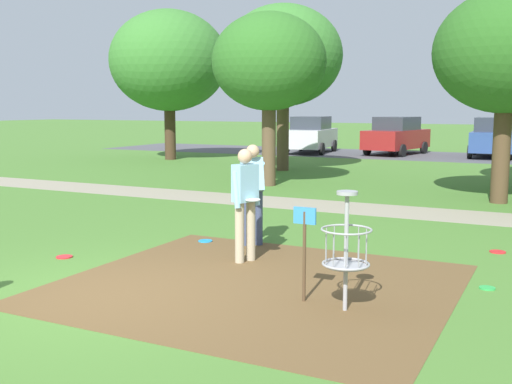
{
  "coord_description": "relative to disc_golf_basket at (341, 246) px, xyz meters",
  "views": [
    {
      "loc": [
        5.03,
        -5.71,
        2.33
      ],
      "look_at": [
        0.76,
        2.83,
        1.0
      ],
      "focal_mm": 43.11,
      "sensor_mm": 36.0,
      "label": 1
    }
  ],
  "objects": [
    {
      "name": "tree_mid_left",
      "position": [
        0.88,
        9.34,
        2.84
      ],
      "size": [
        3.43,
        3.43,
        5.08
      ],
      "color": "#4C3823",
      "rests_on": "ground"
    },
    {
      "name": "tree_near_left",
      "position": [
        -5.58,
        9.84,
        2.84
      ],
      "size": [
        3.34,
        3.34,
        5.05
      ],
      "color": "brown",
      "rests_on": "ground"
    },
    {
      "name": "parked_car_leftmost",
      "position": [
        -9.26,
        22.64,
        0.17
      ],
      "size": [
        2.31,
        4.37,
        1.84
      ],
      "color": "silver",
      "rests_on": "ground"
    },
    {
      "name": "frisbee_far_left",
      "position": [
        1.36,
        3.81,
        -0.74
      ],
      "size": [
        0.25,
        0.25,
        0.02
      ],
      "primitive_type": "cylinder",
      "color": "red",
      "rests_on": "ground"
    },
    {
      "name": "tree_mid_center",
      "position": [
        -13.39,
        16.12,
        3.54
      ],
      "size": [
        5.14,
        5.14,
        6.5
      ],
      "color": "#422D1E",
      "rests_on": "ground"
    },
    {
      "name": "parking_lot_strip",
      "position": [
        -2.84,
        23.2,
        -0.75
      ],
      "size": [
        36.0,
        6.0,
        0.01
      ],
      "primitive_type": "cube",
      "color": "#4C4C51",
      "rests_on": "ground"
    },
    {
      "name": "frisbee_by_tee",
      "position": [
        1.43,
        1.62,
        -0.74
      ],
      "size": [
        0.2,
        0.2,
        0.02
      ],
      "primitive_type": "cylinder",
      "color": "green",
      "rests_on": "ground"
    },
    {
      "name": "ground_plane",
      "position": [
        -2.84,
        -0.86,
        -0.75
      ],
      "size": [
        160.0,
        160.0,
        0.0
      ],
      "primitive_type": "plane",
      "color": "#47752D"
    },
    {
      "name": "parked_car_center_left",
      "position": [
        -5.12,
        23.51,
        0.17
      ],
      "size": [
        2.55,
        4.46,
        1.84
      ],
      "color": "maroon",
      "rests_on": "ground"
    },
    {
      "name": "tree_far_right",
      "position": [
        -7.0,
        14.04,
        3.38
      ],
      "size": [
        4.28,
        4.28,
        5.97
      ],
      "color": "brown",
      "rests_on": "ground"
    },
    {
      "name": "gravel_path",
      "position": [
        -2.84,
        6.99,
        -0.75
      ],
      "size": [
        40.0,
        1.68,
        0.0
      ],
      "primitive_type": "cube",
      "color": "gray",
      "rests_on": "ground"
    },
    {
      "name": "frisbee_mid_grass",
      "position": [
        -3.27,
        2.4,
        -0.74
      ],
      "size": [
        0.25,
        0.25,
        0.02
      ],
      "primitive_type": "cylinder",
      "color": "#1E93DB",
      "rests_on": "ground"
    },
    {
      "name": "frisbee_far_right",
      "position": [
        -4.65,
        0.44,
        -0.74
      ],
      "size": [
        0.25,
        0.25,
        0.02
      ],
      "primitive_type": "cylinder",
      "color": "red",
      "rests_on": "ground"
    },
    {
      "name": "dirt_tee_pad",
      "position": [
        -1.31,
        0.47,
        -0.75
      ],
      "size": [
        4.99,
        4.59,
        0.01
      ],
      "primitive_type": "cube",
      "color": "brown",
      "rests_on": "ground"
    },
    {
      "name": "disc_golf_basket",
      "position": [
        0.0,
        0.0,
        0.0
      ],
      "size": [
        0.98,
        0.58,
        1.39
      ],
      "color": "#9E9EA3",
      "rests_on": "ground"
    },
    {
      "name": "parked_car_center_right",
      "position": [
        -0.69,
        23.85,
        0.17
      ],
      "size": [
        2.11,
        4.27,
        1.84
      ],
      "color": "#2D4784",
      "rests_on": "ground"
    },
    {
      "name": "player_foreground_watching",
      "position": [
        -2.41,
        2.5,
        0.23
      ],
      "size": [
        0.58,
        1.13,
        1.71
      ],
      "color": "#384260",
      "rests_on": "ground"
    },
    {
      "name": "player_waiting_left",
      "position": [
        -2.01,
        1.48,
        0.21
      ],
      "size": [
        0.45,
        0.5,
        1.71
      ],
      "color": "tan",
      "rests_on": "ground"
    }
  ]
}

